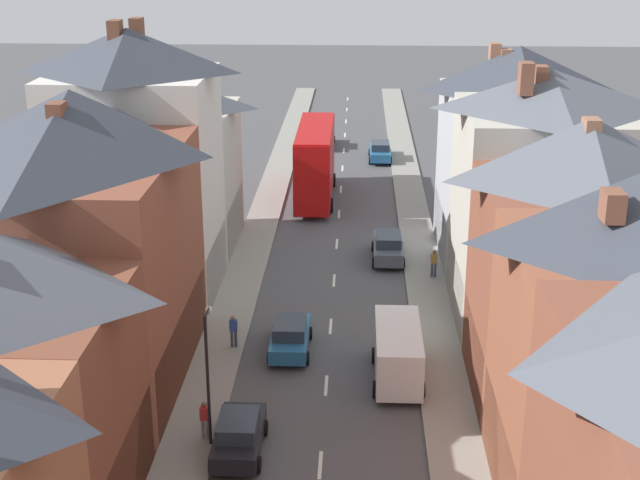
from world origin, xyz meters
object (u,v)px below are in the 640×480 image
car_near_blue (324,138)px  pedestrian_far_right (434,262)px  car_mid_black (380,151)px  car_mid_white (239,435)px  pedestrian_mid_right (205,418)px  car_parked_right_a (388,246)px  delivery_van (398,352)px  pedestrian_far_left (233,329)px  double_decker_bus_lead (315,161)px  car_parked_left_b (290,336)px  street_lamp (208,369)px

car_near_blue → pedestrian_far_right: bearing=-76.6°
car_near_blue → pedestrian_far_right: pedestrian_far_right is taller
car_mid_black → pedestrian_far_right: 26.42m
car_mid_white → pedestrian_mid_right: pedestrian_mid_right is taller
car_parked_right_a → car_mid_black: (-0.00, 23.37, -0.03)m
pedestrian_mid_right → car_mid_black: bearing=80.1°
car_mid_black → car_mid_white: (-6.20, -44.10, -0.00)m
car_mid_white → delivery_van: size_ratio=0.77×
pedestrian_far_left → pedestrian_far_right: (10.04, 9.17, 0.00)m
double_decker_bus_lead → car_mid_white: bearing=-92.3°
pedestrian_far_left → car_parked_left_b: bearing=-2.3°
pedestrian_mid_right → pedestrian_far_left: bearing=89.7°
pedestrian_far_left → pedestrian_mid_right: bearing=-90.3°
double_decker_bus_lead → delivery_van: double_decker_bus_lead is taller
pedestrian_far_left → car_parked_right_a: bearing=58.0°
delivery_van → car_near_blue: bearing=96.5°
car_parked_right_a → car_parked_left_b: 13.15m
pedestrian_far_right → street_lamp: 19.98m
car_mid_black → pedestrian_mid_right: bearing=-99.9°
car_mid_white → pedestrian_far_right: pedestrian_far_right is taller
pedestrian_mid_right → pedestrian_far_right: 19.82m
car_parked_right_a → delivery_van: bearing=-90.0°
delivery_van → car_parked_left_b: bearing=153.4°
car_parked_right_a → pedestrian_far_right: pedestrian_far_right is taller
car_near_blue → delivery_van: (4.90, -42.69, 0.53)m
car_mid_white → pedestrian_mid_right: (-1.40, 0.73, 0.23)m
car_mid_black → pedestrian_far_right: bearing=-84.6°
pedestrian_far_left → double_decker_bus_lead: bearing=83.7°
car_parked_left_b → street_lamp: street_lamp is taller
car_parked_left_b → delivery_van: size_ratio=0.81×
double_decker_bus_lead → street_lamp: size_ratio=1.96×
car_parked_left_b → pedestrian_mid_right: pedestrian_mid_right is taller
double_decker_bus_lead → car_parked_right_a: bearing=-67.8°
car_parked_right_a → street_lamp: street_lamp is taller
car_mid_black → street_lamp: street_lamp is taller
car_parked_right_a → street_lamp: (-7.35, -20.18, 2.40)m
car_near_blue → car_parked_right_a: bearing=-80.1°
delivery_van → pedestrian_far_left: size_ratio=3.23×
car_mid_black → car_parked_left_b: car_mid_black is taller
car_parked_left_b → pedestrian_far_left: (-2.66, 0.11, 0.23)m
car_parked_left_b → pedestrian_far_right: bearing=51.5°
car_near_blue → pedestrian_mid_right: 48.10m
pedestrian_mid_right → pedestrian_far_right: size_ratio=1.00×
car_mid_black → delivery_van: delivery_van is taller
pedestrian_mid_right → car_parked_left_b: bearing=70.9°
car_parked_left_b → delivery_van: (4.90, -2.46, 0.53)m
car_mid_black → pedestrian_far_right: (2.48, -26.30, 0.22)m
car_parked_right_a → car_mid_white: (-6.20, -20.72, -0.03)m
car_near_blue → car_mid_black: 6.76m
street_lamp → car_near_blue: bearing=87.1°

